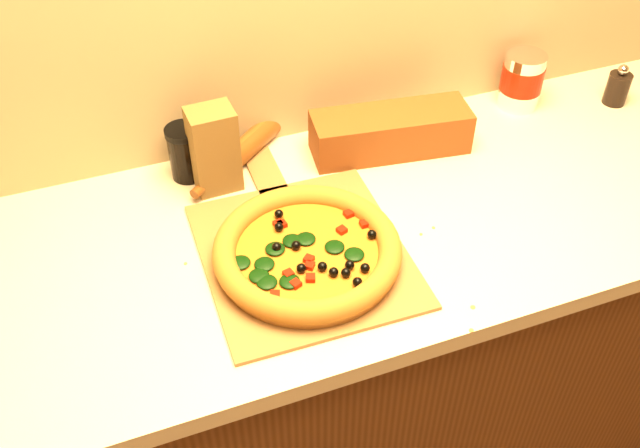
{
  "coord_description": "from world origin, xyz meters",
  "views": [
    {
      "loc": [
        -0.43,
        0.45,
        1.86
      ],
      "look_at": [
        -0.09,
        1.38,
        0.96
      ],
      "focal_mm": 40.0,
      "sensor_mm": 36.0,
      "label": 1
    }
  ],
  "objects": [
    {
      "name": "countertop",
      "position": [
        0.0,
        1.43,
        0.88
      ],
      "size": [
        2.84,
        0.68,
        0.04
      ],
      "primitive_type": "cube",
      "color": "beige",
      "rests_on": "cabinet"
    },
    {
      "name": "coffee_canister",
      "position": [
        0.54,
        1.68,
        0.97
      ],
      "size": [
        0.1,
        0.1,
        0.14
      ],
      "color": "silver",
      "rests_on": "countertop"
    },
    {
      "name": "cabinet",
      "position": [
        0.0,
        1.43,
        0.43
      ],
      "size": [
        2.8,
        0.65,
        0.86
      ],
      "primitive_type": "cube",
      "color": "#4A260F",
      "rests_on": "ground"
    },
    {
      "name": "rolling_pin",
      "position": [
        -0.14,
        1.7,
        0.93
      ],
      "size": [
        0.31,
        0.26,
        0.05
      ],
      "rotation": [
        0.0,
        0.0,
        0.69
      ],
      "color": "#612D10",
      "rests_on": "countertop"
    },
    {
      "name": "bread_bag",
      "position": [
        0.17,
        1.62,
        0.95
      ],
      "size": [
        0.36,
        0.16,
        0.1
      ],
      "primitive_type": "cube",
      "rotation": [
        0.0,
        0.0,
        -0.14
      ],
      "color": "brown",
      "rests_on": "countertop"
    },
    {
      "name": "dark_jar",
      "position": [
        -0.27,
        1.68,
        0.96
      ],
      "size": [
        0.08,
        0.08,
        0.12
      ],
      "color": "black",
      "rests_on": "countertop"
    },
    {
      "name": "pizza_peel",
      "position": [
        -0.12,
        1.38,
        0.9
      ],
      "size": [
        0.39,
        0.57,
        0.01
      ],
      "rotation": [
        0.0,
        0.0,
        -0.02
      ],
      "color": "brown",
      "rests_on": "countertop"
    },
    {
      "name": "paper_bag",
      "position": [
        -0.22,
        1.63,
        0.99
      ],
      "size": [
        0.1,
        0.08,
        0.19
      ],
      "primitive_type": "cube",
      "rotation": [
        0.0,
        0.0,
        0.04
      ],
      "color": "brown",
      "rests_on": "countertop"
    },
    {
      "name": "pizza",
      "position": [
        -0.12,
        1.34,
        0.93
      ],
      "size": [
        0.35,
        0.35,
        0.05
      ],
      "color": "#B76E2D",
      "rests_on": "pizza_peel"
    },
    {
      "name": "pepper_grinder",
      "position": [
        0.77,
        1.6,
        0.94
      ],
      "size": [
        0.06,
        0.06,
        0.1
      ],
      "color": "black",
      "rests_on": "countertop"
    }
  ]
}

